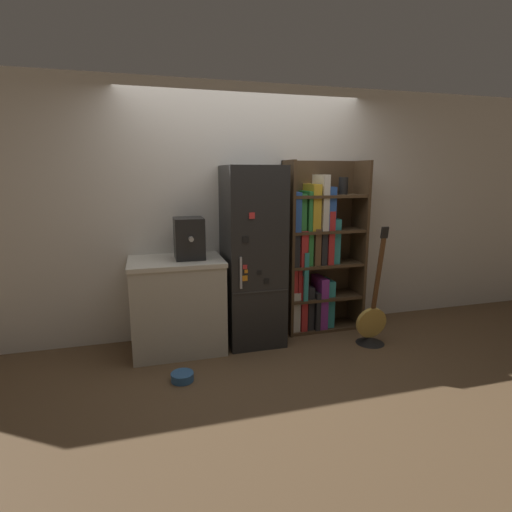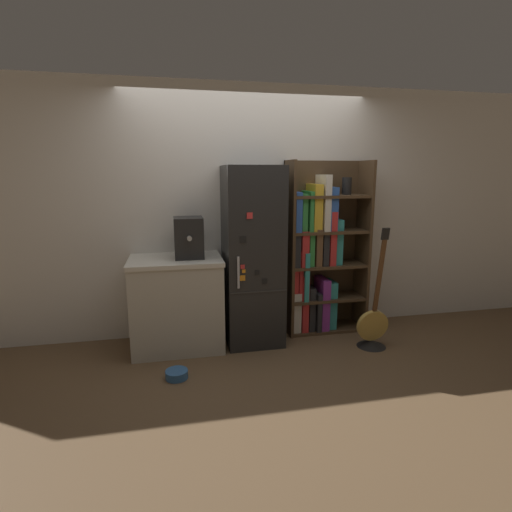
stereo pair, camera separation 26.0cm
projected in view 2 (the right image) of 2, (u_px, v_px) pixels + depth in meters
name	position (u px, v px, depth m)	size (l,w,h in m)	color
ground_plane	(256.00, 345.00, 4.04)	(16.00, 16.00, 0.00)	brown
wall_back	(246.00, 212.00, 4.23)	(8.00, 0.05, 2.60)	silver
refrigerator	(252.00, 256.00, 4.01)	(0.56, 0.62, 1.78)	black
bookshelf	(318.00, 255.00, 4.29)	(0.87, 0.37, 1.84)	#4C3823
kitchen_counter	(177.00, 303.00, 3.93)	(0.89, 0.64, 0.91)	#BCB7A8
espresso_machine	(189.00, 238.00, 3.83)	(0.27, 0.34, 0.39)	black
guitar	(372.00, 330.00, 3.97)	(0.32, 0.29, 1.22)	black
pet_bowl	(177.00, 374.00, 3.38)	(0.19, 0.19, 0.07)	#3366A5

